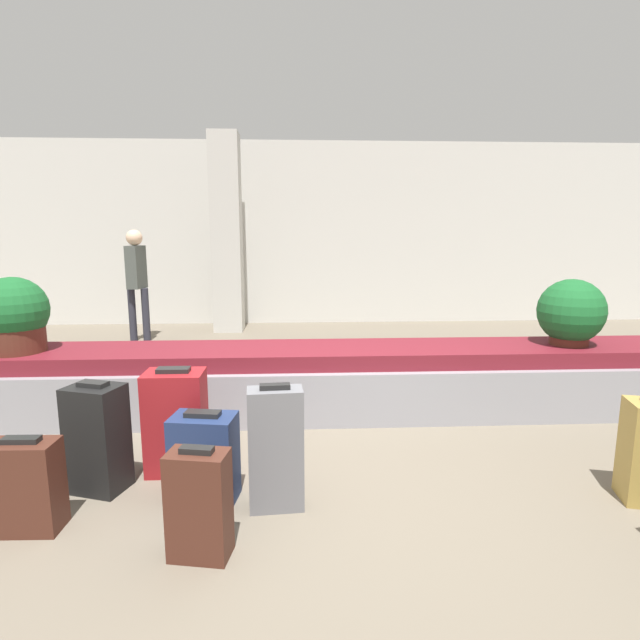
# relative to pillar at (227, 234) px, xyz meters

# --- Properties ---
(ground_plane) EXTENTS (18.00, 18.00, 0.00)m
(ground_plane) POSITION_rel_pillar_xyz_m (1.33, -5.15, -1.60)
(ground_plane) COLOR #6B6051
(back_wall) EXTENTS (18.00, 0.06, 3.20)m
(back_wall) POSITION_rel_pillar_xyz_m (1.33, 0.69, 0.00)
(back_wall) COLOR beige
(back_wall) RESTS_ON ground_plane
(carousel) EXTENTS (7.61, 0.88, 0.61)m
(carousel) POSITION_rel_pillar_xyz_m (1.33, -3.93, -1.31)
(carousel) COLOR gray
(carousel) RESTS_ON ground_plane
(pillar) EXTENTS (0.47, 0.47, 3.20)m
(pillar) POSITION_rel_pillar_xyz_m (0.00, 0.00, 0.00)
(pillar) COLOR beige
(pillar) RESTS_ON ground_plane
(suitcase_0) EXTENTS (0.33, 0.23, 0.59)m
(suitcase_0) POSITION_rel_pillar_xyz_m (0.61, -6.00, -1.32)
(suitcase_0) COLOR #472319
(suitcase_0) RESTS_ON ground_plane
(suitcase_2) EXTENTS (0.39, 0.34, 0.72)m
(suitcase_2) POSITION_rel_pillar_xyz_m (-0.16, -5.28, -1.25)
(suitcase_2) COLOR black
(suitcase_2) RESTS_ON ground_plane
(suitcase_3) EXTENTS (0.40, 0.28, 0.74)m
(suitcase_3) POSITION_rel_pillar_xyz_m (0.28, -5.05, -1.24)
(suitcase_3) COLOR maroon
(suitcase_3) RESTS_ON ground_plane
(suitcase_4) EXTENTS (0.42, 0.30, 0.57)m
(suitcase_4) POSITION_rel_pillar_xyz_m (0.54, -5.45, -1.32)
(suitcase_4) COLOR navy
(suitcase_4) RESTS_ON ground_plane
(suitcase_5) EXTENTS (0.36, 0.21, 0.55)m
(suitcase_5) POSITION_rel_pillar_xyz_m (-0.38, -5.72, -1.34)
(suitcase_5) COLOR #472319
(suitcase_5) RESTS_ON ground_plane
(suitcase_6) EXTENTS (0.33, 0.20, 0.77)m
(suitcase_6) POSITION_rel_pillar_xyz_m (0.98, -5.56, -1.23)
(suitcase_6) COLOR slate
(suitcase_6) RESTS_ON ground_plane
(potted_plant_0) EXTENTS (0.59, 0.59, 0.61)m
(potted_plant_0) POSITION_rel_pillar_xyz_m (3.64, -3.95, -0.70)
(potted_plant_0) COLOR #4C2319
(potted_plant_0) RESTS_ON carousel
(potted_plant_1) EXTENTS (0.57, 0.57, 0.66)m
(potted_plant_1) POSITION_rel_pillar_xyz_m (-1.32, -3.97, -0.68)
(potted_plant_1) COLOR #4C2319
(potted_plant_1) RESTS_ON carousel
(traveler_0) EXTENTS (0.31, 0.35, 1.67)m
(traveler_0) POSITION_rel_pillar_xyz_m (-1.26, -0.75, -0.60)
(traveler_0) COLOR #282833
(traveler_0) RESTS_ON ground_plane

